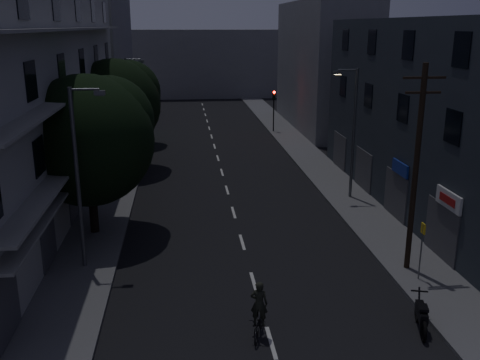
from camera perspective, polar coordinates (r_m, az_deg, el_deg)
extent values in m
plane|color=black|center=(40.52, -1.99, 1.01)|extent=(160.00, 160.00, 0.00)
cube|color=#565659|center=(40.67, -12.59, 0.79)|extent=(3.00, 90.00, 0.15)
cube|color=#565659|center=(41.71, 8.34, 1.39)|extent=(3.00, 90.00, 0.15)
cube|color=beige|center=(19.40, 3.35, -16.91)|extent=(0.15, 2.00, 0.01)
cube|color=beige|center=(23.25, 1.50, -10.90)|extent=(0.15, 2.00, 0.01)
cube|color=beige|center=(27.31, 0.23, -6.63)|extent=(0.15, 2.00, 0.01)
cube|color=beige|center=(31.48, -0.69, -3.47)|extent=(0.15, 2.00, 0.01)
cube|color=beige|center=(35.73, -1.39, -1.06)|extent=(0.15, 2.00, 0.01)
cube|color=beige|center=(40.04, -1.94, 0.83)|extent=(0.15, 2.00, 0.01)
cube|color=beige|center=(44.39, -2.38, 2.36)|extent=(0.15, 2.00, 0.01)
cube|color=beige|center=(48.76, -2.74, 3.61)|extent=(0.15, 2.00, 0.01)
cube|color=beige|center=(53.15, -3.05, 4.66)|extent=(0.15, 2.00, 0.01)
cube|color=beige|center=(57.57, -3.31, 5.55)|extent=(0.15, 2.00, 0.01)
cube|color=beige|center=(61.99, -3.53, 6.31)|extent=(0.15, 2.00, 0.01)
cube|color=beige|center=(66.42, -3.72, 6.97)|extent=(0.15, 2.00, 0.01)
cube|color=beige|center=(70.87, -3.89, 7.54)|extent=(0.15, 2.00, 0.01)
cube|color=beige|center=(75.31, -4.04, 8.05)|extent=(0.15, 2.00, 0.01)
cube|color=#A3A39E|center=(33.49, -22.34, 8.83)|extent=(6.00, 36.00, 14.00)
cube|color=black|center=(20.02, -23.84, -10.71)|extent=(0.06, 1.60, 1.60)
cube|color=black|center=(25.32, -19.93, -4.67)|extent=(0.06, 1.60, 1.60)
cube|color=black|center=(30.87, -17.44, -0.74)|extent=(0.06, 1.60, 1.60)
cube|color=black|center=(36.57, -15.72, 1.97)|extent=(0.06, 1.60, 1.60)
cube|color=black|center=(42.35, -14.46, 3.95)|extent=(0.06, 1.60, 1.60)
cube|color=black|center=(48.18, -13.51, 5.45)|extent=(0.06, 1.60, 1.60)
cube|color=black|center=(24.42, -20.64, 2.37)|extent=(0.06, 1.60, 1.60)
cube|color=black|center=(30.14, -17.95, 5.09)|extent=(0.06, 1.60, 1.60)
cube|color=black|center=(35.95, -16.11, 6.92)|extent=(0.06, 1.60, 1.60)
cube|color=black|center=(41.82, -14.77, 8.24)|extent=(0.06, 1.60, 1.60)
cube|color=black|center=(47.72, -13.76, 9.23)|extent=(0.06, 1.60, 1.60)
cube|color=black|center=(23.92, -21.41, 9.83)|extent=(0.06, 1.60, 1.60)
cube|color=black|center=(29.74, -18.49, 11.14)|extent=(0.06, 1.60, 1.60)
cube|color=black|center=(35.62, -16.51, 12.00)|extent=(0.06, 1.60, 1.60)
cube|color=black|center=(41.53, -15.09, 12.61)|extent=(0.06, 1.60, 1.60)
cube|color=black|center=(47.46, -14.02, 13.06)|extent=(0.06, 1.60, 1.60)
cube|color=black|center=(29.67, -19.06, 17.29)|extent=(0.06, 1.60, 1.60)
cube|color=black|center=(35.56, -16.94, 17.14)|extent=(0.06, 1.60, 1.60)
cube|color=black|center=(41.48, -15.43, 17.02)|extent=(0.06, 1.60, 1.60)
cube|color=black|center=(47.42, -14.29, 16.92)|extent=(0.06, 1.60, 1.60)
cube|color=gray|center=(33.17, -15.96, 4.09)|extent=(1.00, 32.40, 0.12)
cube|color=gray|center=(32.69, -16.40, 9.58)|extent=(1.00, 32.40, 0.12)
cube|color=gray|center=(32.51, -16.86, 15.18)|extent=(1.00, 32.40, 0.12)
cube|color=gray|center=(33.38, -16.01, 2.57)|extent=(0.80, 32.40, 0.12)
cube|color=#424247|center=(20.28, -23.62, -12.23)|extent=(0.06, 2.40, 2.40)
cube|color=#424247|center=(25.53, -19.78, -5.93)|extent=(0.06, 2.40, 2.40)
cube|color=#424247|center=(31.04, -17.33, -1.80)|extent=(0.06, 2.40, 2.40)
cube|color=#424247|center=(36.71, -15.63, 1.07)|extent=(0.06, 2.40, 2.40)
cube|color=#424247|center=(42.47, -14.39, 3.16)|extent=(0.06, 2.40, 2.40)
cube|color=#424247|center=(48.29, -13.45, 4.76)|extent=(0.06, 2.40, 2.40)
cube|color=#282E36|center=(32.10, 21.52, 5.93)|extent=(6.00, 28.00, 11.00)
cube|color=black|center=(25.35, 21.77, 5.28)|extent=(0.06, 1.40, 1.50)
cube|color=black|center=(30.25, 16.99, 7.32)|extent=(0.06, 1.40, 1.50)
cube|color=black|center=(35.32, 13.53, 8.76)|extent=(0.06, 1.40, 1.50)
cube|color=black|center=(40.51, 10.94, 9.81)|extent=(0.06, 1.40, 1.50)
cube|color=black|center=(25.00, 22.57, 12.71)|extent=(0.06, 1.40, 1.50)
cube|color=black|center=(29.96, 17.51, 13.56)|extent=(0.06, 1.40, 1.50)
cube|color=black|center=(35.08, 13.89, 14.10)|extent=(0.06, 1.40, 1.50)
cube|color=black|center=(40.30, 11.19, 14.47)|extent=(0.06, 1.40, 1.50)
cube|color=#424247|center=(26.61, 20.66, -5.12)|extent=(0.06, 3.00, 2.60)
cube|color=#424247|center=(31.32, 16.24, -1.56)|extent=(0.06, 3.00, 2.60)
cube|color=#424247|center=(36.24, 13.01, 1.06)|extent=(0.06, 3.00, 2.60)
cube|color=#424247|center=(41.32, 10.56, 3.04)|extent=(0.06, 3.00, 2.60)
cube|color=silver|center=(25.62, 21.38, -1.97)|extent=(0.12, 2.20, 0.80)
cube|color=#B21414|center=(25.59, 21.22, -1.98)|extent=(0.02, 1.40, 0.36)
cube|color=navy|center=(30.39, 16.72, 1.21)|extent=(0.12, 2.00, 0.70)
cube|color=slate|center=(62.74, -15.02, 13.27)|extent=(6.00, 20.00, 16.00)
cube|color=slate|center=(58.09, 8.78, 11.95)|extent=(6.00, 20.00, 13.00)
cube|color=slate|center=(84.25, -4.38, 12.32)|extent=(24.00, 8.00, 10.00)
cylinder|color=black|center=(28.58, -15.51, -1.15)|extent=(0.44, 0.44, 4.43)
sphere|color=black|center=(27.94, -15.92, 4.07)|extent=(6.65, 6.65, 6.65)
sphere|color=black|center=(28.44, -13.79, 6.14)|extent=(4.66, 4.66, 4.66)
sphere|color=black|center=(27.35, -17.94, 4.72)|extent=(4.32, 4.32, 4.32)
cylinder|color=black|center=(41.02, -12.95, 4.18)|extent=(0.44, 0.44, 4.42)
sphere|color=black|center=(40.57, -13.19, 7.84)|extent=(6.65, 6.65, 6.65)
sphere|color=black|center=(41.18, -11.73, 9.22)|extent=(4.66, 4.66, 4.66)
sphere|color=black|center=(39.96, -14.53, 8.35)|extent=(4.32, 4.32, 4.32)
cylinder|color=black|center=(49.68, -11.25, 5.69)|extent=(0.44, 0.44, 3.34)
sphere|color=black|center=(49.36, -11.38, 7.97)|extent=(4.98, 4.98, 4.98)
sphere|color=black|center=(49.84, -10.49, 8.82)|extent=(3.49, 3.49, 3.49)
sphere|color=black|center=(48.88, -12.19, 8.29)|extent=(3.24, 3.24, 3.24)
cylinder|color=black|center=(54.94, 3.60, 6.88)|extent=(0.12, 0.12, 3.20)
cube|color=black|center=(54.64, 3.64, 9.00)|extent=(0.28, 0.22, 0.90)
sphere|color=#FF0C05|center=(54.46, 3.67, 9.32)|extent=(0.22, 0.22, 0.22)
sphere|color=#3F330C|center=(54.49, 3.67, 9.01)|extent=(0.22, 0.22, 0.22)
sphere|color=black|center=(54.53, 3.66, 8.70)|extent=(0.22, 0.22, 0.22)
cylinder|color=black|center=(55.91, -10.19, 6.82)|extent=(0.12, 0.12, 3.20)
cube|color=black|center=(55.62, -10.30, 8.90)|extent=(0.28, 0.22, 0.90)
sphere|color=black|center=(55.44, -10.33, 9.22)|extent=(0.22, 0.22, 0.22)
sphere|color=#3F330C|center=(55.47, -10.31, 8.91)|extent=(0.22, 0.22, 0.22)
sphere|color=#0CFF26|center=(55.51, -10.29, 8.61)|extent=(0.22, 0.22, 0.22)
cylinder|color=#56575D|center=(24.09, -16.94, -0.05)|extent=(0.18, 0.18, 8.00)
cylinder|color=#56575D|center=(23.24, -16.26, 9.27)|extent=(1.20, 0.10, 0.10)
cube|color=#56575D|center=(23.17, -14.75, 8.99)|extent=(0.45, 0.25, 0.18)
cube|color=#4C4C4C|center=(23.18, -14.73, 8.74)|extent=(0.35, 0.18, 0.04)
cylinder|color=#53565B|center=(33.63, 12.02, 4.78)|extent=(0.18, 0.18, 8.00)
cylinder|color=#53565B|center=(32.92, 11.41, 11.44)|extent=(1.20, 0.10, 0.10)
cube|color=#53565B|center=(32.76, 10.38, 11.21)|extent=(0.45, 0.25, 0.18)
cube|color=#FFD88C|center=(32.77, 10.37, 11.03)|extent=(0.35, 0.18, 0.04)
cylinder|color=#53575B|center=(43.89, -11.83, 7.39)|extent=(0.18, 0.18, 8.00)
cylinder|color=#53575B|center=(43.43, -11.32, 12.51)|extent=(1.20, 0.10, 0.10)
cube|color=#53575B|center=(43.39, -10.50, 12.36)|extent=(0.45, 0.25, 0.18)
cube|color=#4C4C4C|center=(43.40, -10.49, 12.22)|extent=(0.35, 0.18, 0.04)
cylinder|color=black|center=(23.92, 18.23, 0.97)|extent=(0.24, 0.24, 9.00)
cube|color=black|center=(23.26, 19.08, 10.28)|extent=(1.80, 0.10, 0.10)
cube|color=black|center=(23.32, 18.94, 8.82)|extent=(1.50, 0.10, 0.10)
cylinder|color=#595B60|center=(23.98, 18.74, -7.26)|extent=(0.06, 0.06, 2.50)
cube|color=yellow|center=(23.60, 18.97, -4.92)|extent=(0.05, 0.35, 0.45)
torus|color=black|center=(20.37, 19.00, -15.03)|extent=(0.32, 0.79, 0.79)
torus|color=black|center=(21.51, 18.42, -13.21)|extent=(0.32, 0.79, 0.79)
cube|color=black|center=(20.77, 18.79, -13.25)|extent=(0.59, 1.25, 0.39)
cube|color=black|center=(20.49, 18.94, -12.77)|extent=(0.45, 0.57, 0.11)
cylinder|color=black|center=(21.23, 18.57, -12.11)|extent=(0.19, 0.48, 0.93)
cube|color=black|center=(21.17, 18.60, -11.17)|extent=(0.60, 0.20, 0.04)
imported|color=black|center=(19.51, 2.02, -15.18)|extent=(1.04, 1.76, 0.88)
imported|color=black|center=(19.09, 2.05, -13.03)|extent=(0.70, 0.56, 1.68)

